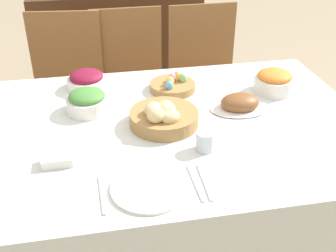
# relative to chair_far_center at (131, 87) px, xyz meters

# --- Properties ---
(dining_table) EXTENTS (1.63, 1.08, 0.76)m
(dining_table) POSITION_rel_chair_far_center_xyz_m (0.04, -0.91, -0.12)
(dining_table) COLOR silver
(dining_table) RESTS_ON ground
(chair_far_center) EXTENTS (0.42, 0.42, 0.95)m
(chair_far_center) POSITION_rel_chair_far_center_xyz_m (0.00, 0.00, 0.00)
(chair_far_center) COLOR brown
(chair_far_center) RESTS_ON ground
(chair_far_left) EXTENTS (0.47, 0.47, 0.95)m
(chair_far_left) POSITION_rel_chair_far_center_xyz_m (-0.38, -0.00, 0.00)
(chair_far_left) COLOR brown
(chair_far_left) RESTS_ON ground
(chair_far_right) EXTENTS (0.43, 0.43, 0.95)m
(chair_far_right) POSITION_rel_chair_far_center_xyz_m (0.47, -0.00, 0.00)
(chair_far_right) COLOR brown
(chair_far_right) RESTS_ON ground
(sideboard) EXTENTS (1.20, 0.44, 0.91)m
(sideboard) POSITION_rel_chair_far_center_xyz_m (-0.01, 0.75, -0.05)
(sideboard) COLOR #4C2D19
(sideboard) RESTS_ON ground
(bread_basket) EXTENTS (0.27, 0.27, 0.11)m
(bread_basket) POSITION_rel_chair_far_center_xyz_m (0.04, -0.91, 0.30)
(bread_basket) COLOR #9E7542
(bread_basket) RESTS_ON dining_table
(egg_basket) EXTENTS (0.21, 0.21, 0.08)m
(egg_basket) POSITION_rel_chair_far_center_xyz_m (0.14, -0.61, 0.28)
(egg_basket) COLOR #9E7542
(egg_basket) RESTS_ON dining_table
(ham_platter) EXTENTS (0.25, 0.17, 0.07)m
(ham_platter) POSITION_rel_chair_far_center_xyz_m (0.37, -0.84, 0.28)
(ham_platter) COLOR silver
(ham_platter) RESTS_ON dining_table
(beet_salad_bowl) EXTENTS (0.18, 0.18, 0.09)m
(beet_salad_bowl) POSITION_rel_chair_far_center_xyz_m (-0.25, -0.52, 0.30)
(beet_salad_bowl) COLOR silver
(beet_salad_bowl) RESTS_ON dining_table
(green_salad_bowl) EXTENTS (0.18, 0.18, 0.10)m
(green_salad_bowl) POSITION_rel_chair_far_center_xyz_m (-0.25, -0.74, 0.30)
(green_salad_bowl) COLOR silver
(green_salad_bowl) RESTS_ON dining_table
(carrot_bowl) EXTENTS (0.18, 0.18, 0.10)m
(carrot_bowl) POSITION_rel_chair_far_center_xyz_m (0.58, -0.71, 0.31)
(carrot_bowl) COLOR silver
(carrot_bowl) RESTS_ON dining_table
(dinner_plate) EXTENTS (0.25, 0.25, 0.01)m
(dinner_plate) POSITION_rel_chair_far_center_xyz_m (-0.08, -1.29, 0.26)
(dinner_plate) COLOR silver
(dinner_plate) RESTS_ON dining_table
(fork) EXTENTS (0.01, 0.19, 0.00)m
(fork) POSITION_rel_chair_far_center_xyz_m (-0.22, -1.29, 0.26)
(fork) COLOR #B7B7BC
(fork) RESTS_ON dining_table
(knife) EXTENTS (0.01, 0.19, 0.00)m
(knife) POSITION_rel_chair_far_center_xyz_m (0.07, -1.29, 0.26)
(knife) COLOR #B7B7BC
(knife) RESTS_ON dining_table
(spoon) EXTENTS (0.01, 0.19, 0.00)m
(spoon) POSITION_rel_chair_far_center_xyz_m (0.10, -1.29, 0.26)
(spoon) COLOR #B7B7BC
(spoon) RESTS_ON dining_table
(drinking_cup) EXTENTS (0.07, 0.07, 0.07)m
(drinking_cup) POSITION_rel_chair_far_center_xyz_m (0.15, -1.11, 0.29)
(drinking_cup) COLOR silver
(drinking_cup) RESTS_ON dining_table
(butter_dish) EXTENTS (0.10, 0.06, 0.03)m
(butter_dish) POSITION_rel_chair_far_center_xyz_m (-0.36, -1.10, 0.27)
(butter_dish) COLOR silver
(butter_dish) RESTS_ON dining_table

